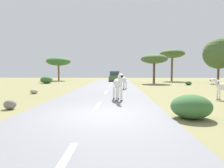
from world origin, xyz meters
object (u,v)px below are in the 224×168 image
object	(u,v)px
zebra_0	(118,84)
rock_2	(10,105)
bush_3	(191,107)
bush_0	(46,80)
tree_0	(154,59)
tree_4	(219,54)
car_0	(114,77)
zebra_2	(223,87)
rock_1	(34,91)
zebra_1	(123,80)
tree_1	(58,61)
tree_2	(172,54)
bush_1	(188,83)

from	to	relation	value
zebra_0	rock_2	world-z (taller)	zebra_0
bush_3	bush_0	bearing A→B (deg)	123.22
tree_0	rock_2	world-z (taller)	tree_0
tree_4	car_0	bearing A→B (deg)	162.80
bush_0	rock_2	distance (m)	19.57
zebra_2	zebra_0	bearing A→B (deg)	152.56
tree_4	rock_2	distance (m)	28.46
tree_0	bush_3	distance (m)	21.28
bush_3	rock_1	size ratio (longest dim) A/B	2.42
car_0	rock_1	xyz separation A→B (m)	(-5.93, -18.72, -0.67)
zebra_1	bush_3	bearing A→B (deg)	120.66
zebra_0	zebra_1	world-z (taller)	zebra_0
car_0	tree_1	distance (m)	11.58
car_0	rock_2	world-z (taller)	car_0
tree_1	tree_2	size ratio (longest dim) A/B	0.80
zebra_0	bush_1	distance (m)	16.20
zebra_1	tree_0	size ratio (longest dim) A/B	0.36
tree_1	tree_2	xyz separation A→B (m)	(21.43, -0.81, 1.30)
zebra_1	car_0	world-z (taller)	car_0
tree_4	zebra_0	bearing A→B (deg)	-130.26
zebra_2	tree_4	size ratio (longest dim) A/B	0.20
zebra_2	rock_1	bearing A→B (deg)	134.32
rock_1	tree_2	bearing A→B (deg)	51.53
tree_4	rock_1	distance (m)	25.88
zebra_1	car_0	bearing A→B (deg)	-66.19
zebra_0	zebra_1	distance (m)	7.07
tree_1	bush_3	xyz separation A→B (m)	(14.26, -29.14, -3.23)
zebra_0	tree_4	xyz separation A→B (m)	(14.79, 17.47, 3.34)
zebra_0	bush_1	size ratio (longest dim) A/B	2.10
bush_3	tree_0	bearing A→B (deg)	83.15
tree_4	bush_0	world-z (taller)	tree_4
bush_0	bush_3	distance (m)	24.13
tree_0	bush_0	bearing A→B (deg)	-177.40
zebra_0	rock_1	xyz separation A→B (m)	(-6.61, 3.55, -0.86)
tree_1	bush_0	distance (m)	9.55
tree_0	bush_0	distance (m)	16.03
car_0	tree_4	world-z (taller)	tree_4
zebra_2	bush_3	distance (m)	5.88
bush_1	rock_1	world-z (taller)	bush_1
bush_0	rock_2	size ratio (longest dim) A/B	3.11
tree_1	rock_2	size ratio (longest dim) A/B	8.22
tree_4	bush_1	bearing A→B (deg)	-145.22
bush_3	rock_2	distance (m)	7.81
zebra_2	tree_2	distance (m)	24.34
zebra_1	tree_2	bearing A→B (deg)	-99.19
zebra_2	rock_2	xyz separation A→B (m)	(-11.30, -3.20, -0.59)
tree_2	bush_1	bearing A→B (deg)	-94.71
zebra_2	bush_3	bearing A→B (deg)	-160.96
car_0	bush_0	distance (m)	11.55
car_0	zebra_0	bearing A→B (deg)	-90.56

